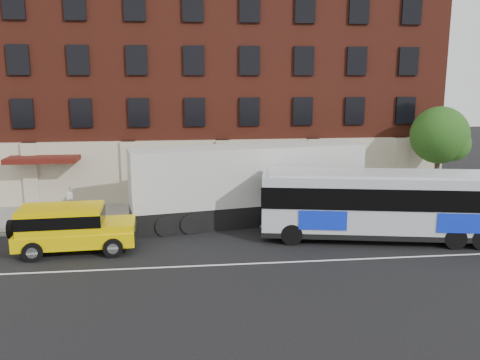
{
  "coord_description": "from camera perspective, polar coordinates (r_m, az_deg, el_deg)",
  "views": [
    {
      "loc": [
        -2.63,
        -20.43,
        8.07
      ],
      "look_at": [
        0.4,
        5.5,
        2.78
      ],
      "focal_mm": 37.75,
      "sensor_mm": 36.0,
      "label": 1
    }
  ],
  "objects": [
    {
      "name": "lane_line",
      "position": [
        22.58,
        0.47,
        -9.47
      ],
      "size": [
        60.0,
        0.12,
        0.01
      ],
      "primitive_type": "cube",
      "color": "silver",
      "rests_on": "ground"
    },
    {
      "name": "city_bus",
      "position": [
        26.38,
        16.5,
        -2.49
      ],
      "size": [
        13.03,
        5.16,
        3.49
      ],
      "color": "#B9BCC4",
      "rests_on": "ground"
    },
    {
      "name": "ground",
      "position": [
        22.12,
        0.64,
        -9.94
      ],
      "size": [
        120.0,
        120.0,
        0.0
      ],
      "primitive_type": "plane",
      "color": "black",
      "rests_on": "ground"
    },
    {
      "name": "yellow_suv",
      "position": [
        25.04,
        -18.67,
        -4.94
      ],
      "size": [
        5.83,
        2.74,
        2.2
      ],
      "color": "#F9D500",
      "rests_on": "ground"
    },
    {
      "name": "kerb",
      "position": [
        27.74,
        -0.94,
        -5.3
      ],
      "size": [
        60.0,
        0.25,
        0.15
      ],
      "primitive_type": "cube",
      "color": "gray",
      "rests_on": "ground"
    },
    {
      "name": "building",
      "position": [
        37.44,
        -2.69,
        10.7
      ],
      "size": [
        30.0,
        12.1,
        15.0
      ],
      "color": "#5B2115",
      "rests_on": "sidewalk"
    },
    {
      "name": "street_tree",
      "position": [
        34.2,
        21.68,
        4.5
      ],
      "size": [
        3.6,
        3.6,
        6.2
      ],
      "color": "#392A1C",
      "rests_on": "sidewalk"
    },
    {
      "name": "shipping_container",
      "position": [
        28.42,
        0.95,
        -0.55
      ],
      "size": [
        13.37,
        4.9,
        4.37
      ],
      "color": "black",
      "rests_on": "ground"
    },
    {
      "name": "sidewalk",
      "position": [
        30.61,
        -1.5,
        -3.69
      ],
      "size": [
        60.0,
        6.0,
        0.15
      ],
      "primitive_type": "cube",
      "color": "gray",
      "rests_on": "ground"
    },
    {
      "name": "sign_pole",
      "position": [
        28.01,
        -18.58,
        -2.82
      ],
      "size": [
        0.3,
        0.2,
        2.5
      ],
      "color": "gray",
      "rests_on": "ground"
    }
  ]
}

